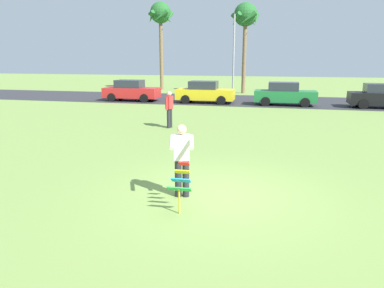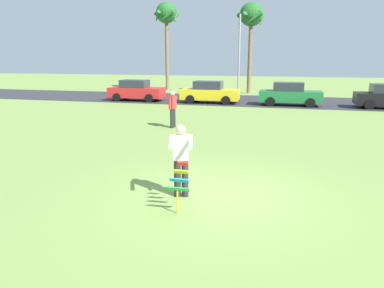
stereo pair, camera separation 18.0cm
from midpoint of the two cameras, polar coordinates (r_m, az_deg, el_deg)
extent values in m
plane|color=olive|center=(8.75, 4.89, -8.09)|extent=(120.00, 120.00, 0.00)
cube|color=#2D2D33|center=(28.54, 12.05, 6.70)|extent=(120.00, 8.00, 0.01)
cylinder|color=#26262B|center=(8.50, -0.51, -5.45)|extent=(0.16, 0.16, 0.90)
cylinder|color=#26262B|center=(8.51, -1.73, -5.45)|extent=(0.16, 0.16, 0.90)
cube|color=silver|center=(8.29, -1.14, -0.54)|extent=(0.40, 0.30, 0.60)
sphere|color=beige|center=(8.20, -1.15, 2.30)|extent=(0.22, 0.22, 0.22)
cylinder|color=silver|center=(8.01, 0.39, 0.30)|extent=(0.24, 0.59, 0.24)
cylinder|color=silver|center=(8.02, -2.75, 0.30)|extent=(0.24, 0.59, 0.24)
cube|color=red|center=(7.87, -0.82, -3.12)|extent=(0.23, 0.15, 0.12)
cube|color=yellow|center=(7.76, -1.10, -4.43)|extent=(0.33, 0.15, 0.12)
cube|color=#1E99D8|center=(7.66, -1.38, -5.76)|extent=(0.42, 0.16, 0.12)
cube|color=green|center=(7.55, -1.67, -7.14)|extent=(0.52, 0.16, 0.12)
cylinder|color=yellow|center=(7.65, -1.65, -9.05)|extent=(0.04, 0.04, 0.55)
cube|color=red|center=(28.35, -8.58, 8.09)|extent=(4.24, 1.79, 0.76)
cube|color=#282D38|center=(28.36, -8.91, 9.42)|extent=(2.05, 1.44, 0.60)
cylinder|color=black|center=(28.68, -5.51, 7.59)|extent=(0.64, 0.23, 0.64)
cylinder|color=black|center=(27.17, -6.63, 7.24)|extent=(0.64, 0.23, 0.64)
cylinder|color=black|center=(29.63, -10.33, 7.62)|extent=(0.64, 0.23, 0.64)
cylinder|color=black|center=(28.16, -11.65, 7.27)|extent=(0.64, 0.23, 0.64)
cube|color=yellow|center=(26.61, 3.09, 7.88)|extent=(4.22, 1.76, 0.76)
cube|color=#282D38|center=(26.58, 2.78, 9.30)|extent=(2.04, 1.42, 0.60)
cylinder|color=black|center=(27.22, 6.12, 7.27)|extent=(0.64, 0.23, 0.64)
cylinder|color=black|center=(25.63, 5.61, 6.90)|extent=(0.64, 0.23, 0.64)
cylinder|color=black|center=(27.69, 0.73, 7.45)|extent=(0.64, 0.23, 0.64)
cylinder|color=black|center=(26.13, -0.08, 7.09)|extent=(0.64, 0.23, 0.64)
cube|color=#1E7238|center=(26.06, 15.52, 7.30)|extent=(4.20, 1.70, 0.76)
cube|color=#282D38|center=(26.00, 15.28, 8.76)|extent=(2.02, 1.40, 0.60)
cylinder|color=black|center=(26.94, 18.25, 6.61)|extent=(0.64, 0.22, 0.64)
cylinder|color=black|center=(25.34, 18.45, 6.21)|extent=(0.64, 0.22, 0.64)
cylinder|color=black|center=(26.91, 12.68, 6.95)|extent=(0.64, 0.22, 0.64)
cylinder|color=black|center=(25.31, 12.53, 6.57)|extent=(0.64, 0.22, 0.64)
cylinder|color=black|center=(27.41, 25.89, 6.05)|extent=(0.64, 0.22, 0.64)
cylinder|color=black|center=(25.83, 26.52, 5.61)|extent=(0.64, 0.22, 0.64)
cylinder|color=brown|center=(38.42, -3.86, 14.21)|extent=(0.36, 0.36, 7.50)
sphere|color=#236028|center=(38.68, -3.96, 20.07)|extent=(2.10, 2.10, 2.10)
cone|color=#236028|center=(38.34, -2.52, 19.47)|extent=(0.44, 1.56, 1.28)
cone|color=#236028|center=(39.40, -3.07, 19.30)|extent=(1.62, 0.90, 1.28)
cone|color=#236028|center=(39.41, -4.79, 19.28)|extent=(1.27, 1.52, 1.28)
cone|color=#236028|center=(38.36, -5.38, 19.43)|extent=(1.27, 1.52, 1.28)
cone|color=#236028|center=(37.69, -3.96, 19.56)|extent=(1.62, 0.90, 1.28)
cylinder|color=brown|center=(34.53, 9.31, 13.64)|extent=(0.36, 0.36, 6.87)
sphere|color=#236028|center=(34.74, 9.55, 19.64)|extent=(2.10, 2.10, 2.10)
cone|color=#236028|center=(34.61, 11.17, 18.85)|extent=(0.44, 1.56, 1.28)
cone|color=#236028|center=(35.56, 10.16, 18.74)|extent=(1.62, 0.90, 1.28)
cone|color=#236028|center=(35.33, 8.30, 18.84)|extent=(1.27, 1.52, 1.28)
cone|color=#236028|center=(34.23, 8.07, 19.03)|extent=(1.27, 1.52, 1.28)
cone|color=#236028|center=(33.77, 9.89, 19.04)|extent=(1.62, 0.90, 1.28)
cylinder|color=#9E9EA3|center=(33.35, 7.64, 13.82)|extent=(0.16, 0.16, 7.00)
cylinder|color=#9E9EA3|center=(34.25, 7.99, 19.50)|extent=(0.10, 1.40, 0.10)
cube|color=#4C4C51|center=(34.88, 8.12, 19.31)|extent=(0.24, 0.44, 0.16)
cylinder|color=#26262B|center=(16.95, -2.91, 4.06)|extent=(0.16, 0.16, 0.90)
cylinder|color=#26262B|center=(17.10, -2.60, 4.15)|extent=(0.16, 0.16, 0.90)
cube|color=red|center=(16.92, -2.78, 6.61)|extent=(0.30, 0.40, 0.60)
sphere|color=beige|center=(16.87, -2.80, 8.03)|extent=(0.22, 0.22, 0.22)
cylinder|color=red|center=(16.72, -3.21, 6.40)|extent=(0.09, 0.09, 0.58)
cylinder|color=red|center=(17.12, -2.36, 6.58)|extent=(0.09, 0.09, 0.58)
camera|label=1|loc=(0.09, -89.44, 0.13)|focal=33.61mm
camera|label=2|loc=(0.09, 90.56, -0.13)|focal=33.61mm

